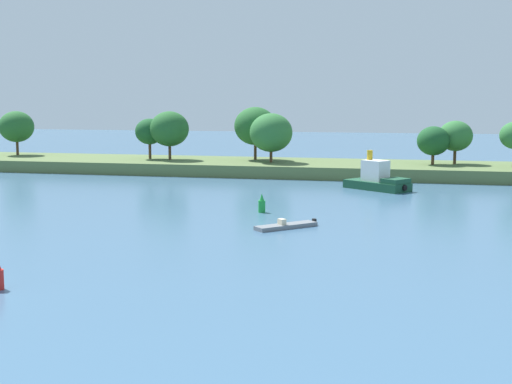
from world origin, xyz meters
The scene contains 4 objects.
treeline_island centered at (-0.49, 70.93, 2.60)m, with size 95.15×15.75×9.97m.
fishing_skiff centered at (14.90, 26.74, 0.21)m, with size 5.15×5.13×0.86m.
tugboat centered at (21.42, 54.76, 1.23)m, with size 8.70×7.69×4.85m.
channel_buoy_green centered at (11.02, 34.54, 0.81)m, with size 0.70×0.70×1.90m.
Camera 1 is at (25.57, -32.64, 11.33)m, focal length 48.99 mm.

